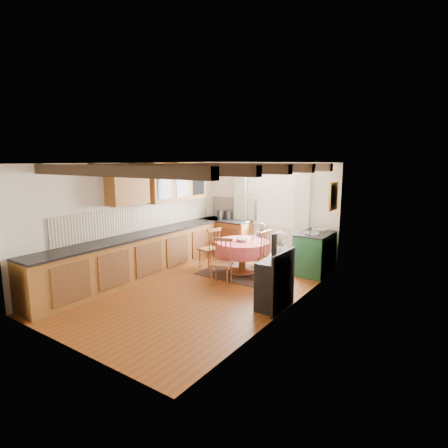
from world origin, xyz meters
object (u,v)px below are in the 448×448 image
Objects in this scene: child_far at (261,244)px; cup at (253,237)px; dining_table at (242,257)px; child_right at (280,256)px; aga_range at (315,253)px; chair_near at (221,262)px; cast_iron_stove at (273,271)px; chair_left at (210,248)px; chair_right at (273,256)px.

child_far is 0.48m from cup.
dining_table is 1.16× the size of child_right.
chair_near is at bearing -125.13° from aga_range.
cast_iron_stove is 1.48m from child_right.
chair_left is at bearing 119.50° from chair_near.
cup is at bearing 66.66° from chair_right.
chair_left is 0.74× the size of cast_iron_stove.
child_right reaches higher than aga_range.
chair_left reaches higher than aga_range.
cast_iron_stove is (1.41, -1.31, 0.28)m from dining_table.
chair_right is at bearing 117.26° from cast_iron_stove.
dining_table is at bearing 137.07° from cast_iron_stove.
child_far reaches higher than cup.
chair_right is at bearing -118.47° from aga_range.
dining_table is 1.19× the size of aga_range.
chair_near is at bearing 143.00° from chair_right.
dining_table is at bearing 75.06° from chair_near.
child_far is at bearing 123.23° from cast_iron_stove.
chair_right is at bearing 29.65° from chair_near.
child_far is at bearing 142.52° from chair_left.
aga_range is (2.14, 0.97, -0.01)m from chair_left.
child_right is at bearing 30.18° from chair_near.
cup is (0.05, 1.16, 0.30)m from chair_near.
chair_near is 1.20m from chair_left.
chair_right is (0.72, 0.80, 0.05)m from chair_near.
chair_near is 0.73× the size of cast_iron_stove.
chair_left is at bearing 151.03° from cast_iron_stove.
aga_range reaches higher than dining_table.
cup is (-0.67, 0.36, 0.25)m from chair_right.
chair_near is at bearing 162.07° from cast_iron_stove.
cup is (-0.77, 0.23, 0.25)m from child_right.
dining_table is at bearing 91.09° from child_right.
child_right reaches higher than dining_table.
cup is (0.94, 0.36, 0.29)m from chair_left.
cast_iron_stove is (0.11, -2.21, 0.18)m from aga_range.
chair_right is at bearing 102.57° from chair_left.
cast_iron_stove is at bearing -87.16° from aga_range.
chair_right is at bearing 126.24° from child_far.
chair_left is 1.61m from chair_right.
dining_table is 0.89m from child_right.
chair_right is (0.77, -0.07, 0.15)m from dining_table.
aga_range is 0.78× the size of cast_iron_stove.
chair_left is 0.92× the size of chair_right.
child_right is (0.78, -0.65, -0.01)m from child_far.
dining_table is 0.88m from chair_near.
aga_range is at bearing 92.84° from cast_iron_stove.
aga_range is (0.53, 0.97, -0.05)m from chair_right.
dining_table is at bearing -109.47° from cup.
chair_right is 1.03× the size of aga_range.
chair_left reaches higher than cup.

